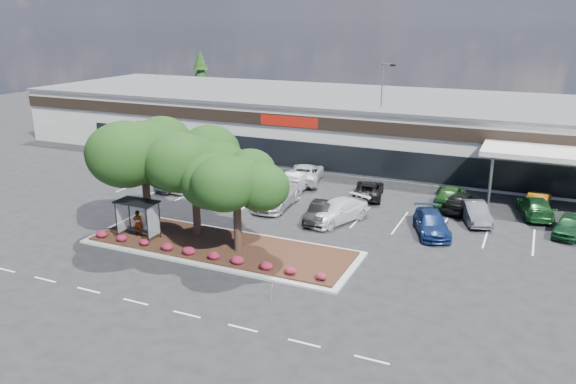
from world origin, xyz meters
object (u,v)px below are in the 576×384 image
at_px(light_pole, 381,123).
at_px(survey_stake, 272,290).
at_px(car_1, 177,181).
at_px(car_0, 195,178).

bearing_deg(light_pole, survey_stake, -85.75).
xyz_separation_m(light_pole, survey_stake, (2.15, -28.96, -3.93)).
relative_size(light_pole, car_1, 2.29).
distance_m(survey_stake, car_1, 22.12).
height_order(light_pole, car_0, light_pole).
bearing_deg(car_1, light_pole, 52.00).
distance_m(car_0, car_1, 1.61).
bearing_deg(car_0, survey_stake, -39.10).
xyz_separation_m(light_pole, car_0, (-12.99, -12.99, -3.71)).
height_order(survey_stake, car_1, car_1).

